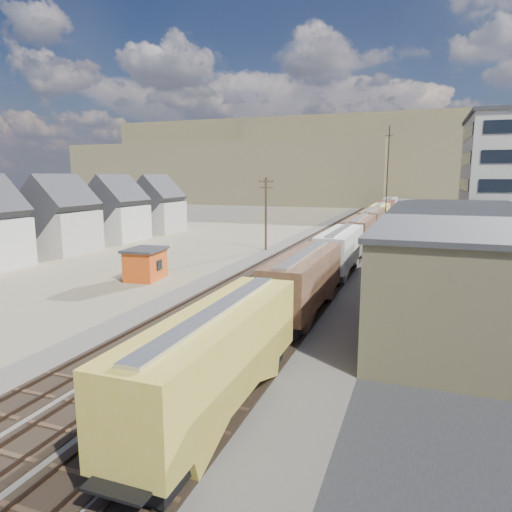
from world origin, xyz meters
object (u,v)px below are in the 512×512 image
(utility_pole_north, at_px, (266,212))
(maintenance_shed, at_px, (145,264))
(freight_train, at_px, (366,226))
(parked_car_blue, at_px, (502,252))

(utility_pole_north, bearing_deg, maintenance_shed, -104.13)
(freight_train, relative_size, utility_pole_north, 11.97)
(utility_pole_north, distance_m, parked_car_blue, 30.43)
(freight_train, distance_m, maintenance_shed, 36.49)
(parked_car_blue, bearing_deg, maintenance_shed, 154.87)
(freight_train, bearing_deg, utility_pole_north, -139.14)
(utility_pole_north, bearing_deg, parked_car_blue, 8.22)
(freight_train, distance_m, parked_car_blue, 18.70)
(freight_train, relative_size, parked_car_blue, 21.86)
(parked_car_blue, bearing_deg, freight_train, 98.88)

